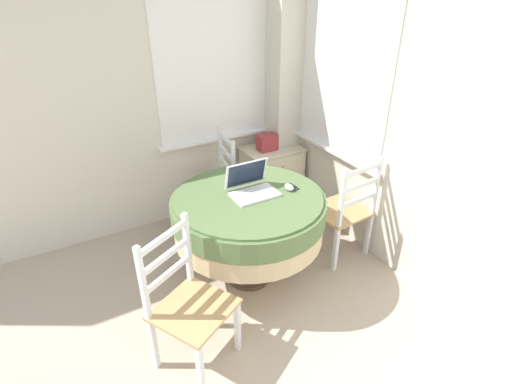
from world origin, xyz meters
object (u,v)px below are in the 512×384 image
Objects in this scene: dining_chair_near_back_window at (214,185)px; dining_chair_camera_near at (188,304)px; round_dining_table at (249,214)px; corner_cabinet at (272,176)px; laptop at (252,187)px; storage_box at (267,142)px; computer_mouse at (289,187)px; dining_chair_near_right_window at (344,211)px; cell_phone at (292,187)px.

dining_chair_near_back_window is 1.00× the size of dining_chair_camera_near.
round_dining_table is 1.26m from corner_cabinet.
storage_box is at bearing 53.17° from laptop.
computer_mouse is 1.00m from dining_chair_near_back_window.
round_dining_table is at bearing 166.91° from computer_mouse.
laptop is 0.53× the size of corner_cabinet.
dining_chair_near_back_window is 4.91× the size of storage_box.
dining_chair_near_right_window is 1.10m from storage_box.
corner_cabinet is at bearing 10.90° from storage_box.
corner_cabinet is (0.74, 0.92, -0.49)m from laptop.
laptop is 0.90m from dining_chair_near_right_window.
computer_mouse is 0.10× the size of dining_chair_near_back_window.
round_dining_table is at bearing -147.49° from laptop.
storage_box is at bearing 52.25° from round_dining_table.
laptop is 0.32m from cell_phone.
dining_chair_near_back_window is at bearing 84.19° from round_dining_table.
laptop is at bearing 35.03° from dining_chair_camera_near.
round_dining_table is 0.39m from cell_phone.
dining_chair_near_back_window is 1.54m from dining_chair_camera_near.
laptop is 0.36× the size of dining_chair_near_right_window.
corner_cabinet is 0.41m from storage_box.
dining_chair_near_back_window and dining_chair_near_right_window have the same top height.
dining_chair_near_right_window is (0.54, -0.05, -0.34)m from computer_mouse.
laptop reaches higher than computer_mouse.
storage_box is (1.41, 1.42, 0.28)m from dining_chair_camera_near.
dining_chair_camera_near is at bearing -120.25° from dining_chair_near_back_window.
laptop reaches higher than dining_chair_near_back_window.
cell_phone is at bearing 27.44° from computer_mouse.
dining_chair_near_right_window reaches higher than computer_mouse.
storage_box reaches higher than corner_cabinet.
dining_chair_near_right_window is at bearing -83.01° from storage_box.
laptop is 0.29m from computer_mouse.
round_dining_table is at bearing 172.11° from cell_phone.
laptop reaches higher than dining_chair_camera_near.
dining_chair_camera_near is 2.02m from storage_box.
dining_chair_near_back_window is 0.70m from storage_box.
corner_cabinet is at bearing 44.03° from dining_chair_camera_near.
laptop is 0.97m from dining_chair_camera_near.
dining_chair_near_back_window and dining_chair_camera_near have the same top height.
round_dining_table is 0.86m from dining_chair_camera_near.
dining_chair_camera_near is 4.91× the size of storage_box.
dining_chair_near_right_window reaches higher than corner_cabinet.
computer_mouse is 0.81× the size of cell_phone.
dining_chair_camera_near is (-0.69, -0.49, -0.17)m from round_dining_table.
corner_cabinet is 3.34× the size of storage_box.
cell_phone is at bearing -113.62° from corner_cabinet.
round_dining_table is 0.37m from computer_mouse.
computer_mouse is at bearing -112.19° from storage_box.
dining_chair_near_back_window is at bearing -172.10° from storage_box.
dining_chair_near_right_window is at bearing -51.65° from dining_chair_near_back_window.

